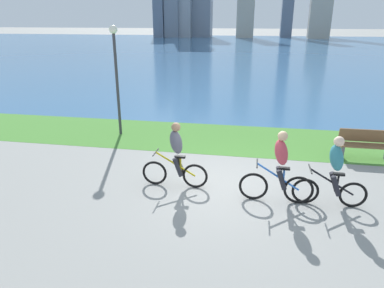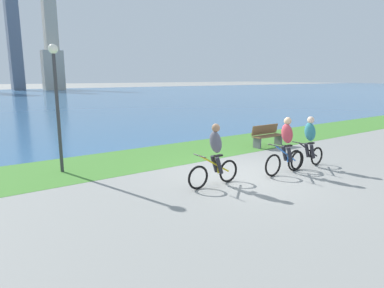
{
  "view_description": "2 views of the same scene",
  "coord_description": "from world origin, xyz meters",
  "px_view_note": "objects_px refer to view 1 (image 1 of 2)",
  "views": [
    {
      "loc": [
        0.5,
        -8.04,
        4.01
      ],
      "look_at": [
        -1.01,
        0.24,
        0.97
      ],
      "focal_mm": 32.61,
      "sensor_mm": 36.0,
      "label": 1
    },
    {
      "loc": [
        -6.96,
        -7.06,
        2.88
      ],
      "look_at": [
        -1.71,
        0.22,
        1.1
      ],
      "focal_mm": 31.84,
      "sensor_mm": 36.0,
      "label": 2
    }
  ],
  "objects_px": {
    "cyclist_trailing": "(279,168)",
    "bench_near_path": "(365,145)",
    "cyclist_distant_rear": "(334,172)",
    "lamppost_tall": "(116,65)",
    "cyclist_lead": "(176,155)"
  },
  "relations": [
    {
      "from": "cyclist_trailing",
      "to": "bench_near_path",
      "type": "height_order",
      "value": "cyclist_trailing"
    },
    {
      "from": "cyclist_lead",
      "to": "lamppost_tall",
      "type": "bearing_deg",
      "value": 127.96
    },
    {
      "from": "cyclist_lead",
      "to": "cyclist_trailing",
      "type": "bearing_deg",
      "value": -8.03
    },
    {
      "from": "cyclist_distant_rear",
      "to": "bench_near_path",
      "type": "height_order",
      "value": "cyclist_distant_rear"
    },
    {
      "from": "cyclist_distant_rear",
      "to": "lamppost_tall",
      "type": "bearing_deg",
      "value": 148.14
    },
    {
      "from": "cyclist_distant_rear",
      "to": "lamppost_tall",
      "type": "distance_m",
      "value": 7.94
    },
    {
      "from": "lamppost_tall",
      "to": "cyclist_trailing",
      "type": "bearing_deg",
      "value": -37.37
    },
    {
      "from": "bench_near_path",
      "to": "cyclist_lead",
      "type": "bearing_deg",
      "value": -151.51
    },
    {
      "from": "bench_near_path",
      "to": "lamppost_tall",
      "type": "height_order",
      "value": "lamppost_tall"
    },
    {
      "from": "bench_near_path",
      "to": "cyclist_distant_rear",
      "type": "bearing_deg",
      "value": -116.07
    },
    {
      "from": "cyclist_trailing",
      "to": "cyclist_distant_rear",
      "type": "bearing_deg",
      "value": 1.86
    },
    {
      "from": "cyclist_lead",
      "to": "bench_near_path",
      "type": "xyz_separation_m",
      "value": [
        5.16,
        2.8,
        -0.39
      ]
    },
    {
      "from": "cyclist_lead",
      "to": "cyclist_distant_rear",
      "type": "xyz_separation_m",
      "value": [
        3.64,
        -0.31,
        -0.01
      ]
    },
    {
      "from": "cyclist_lead",
      "to": "cyclist_distant_rear",
      "type": "relative_size",
      "value": 1.02
    },
    {
      "from": "cyclist_trailing",
      "to": "cyclist_distant_rear",
      "type": "relative_size",
      "value": 1.04
    }
  ]
}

